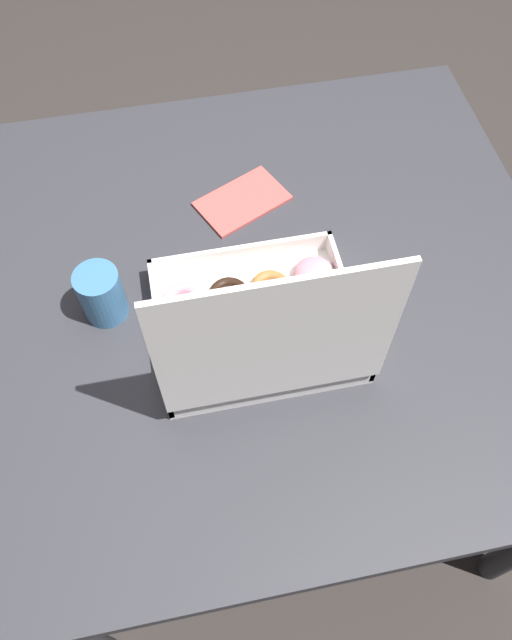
# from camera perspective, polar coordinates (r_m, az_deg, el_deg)

# --- Properties ---
(ground_plane) EXTENTS (8.00, 8.00, 0.00)m
(ground_plane) POSITION_cam_1_polar(r_m,az_deg,el_deg) (1.74, 0.92, -10.13)
(ground_plane) COLOR #2D2826
(dining_table) EXTENTS (1.03, 1.00, 0.72)m
(dining_table) POSITION_cam_1_polar(r_m,az_deg,el_deg) (1.18, 1.34, 0.98)
(dining_table) COLOR #2D2D33
(dining_table) RESTS_ON ground_plane
(donut_box) EXTENTS (0.33, 0.29, 0.33)m
(donut_box) POSITION_cam_1_polar(r_m,az_deg,el_deg) (0.97, 0.49, -0.63)
(donut_box) COLOR white
(donut_box) RESTS_ON dining_table
(coffee_mug) EXTENTS (0.07, 0.07, 0.10)m
(coffee_mug) POSITION_cam_1_polar(r_m,az_deg,el_deg) (1.05, -13.98, 2.35)
(coffee_mug) COLOR teal
(coffee_mug) RESTS_ON dining_table
(paper_napkin) EXTENTS (0.19, 0.16, 0.01)m
(paper_napkin) POSITION_cam_1_polar(r_m,az_deg,el_deg) (1.21, -1.26, 10.84)
(paper_napkin) COLOR #CC4C47
(paper_napkin) RESTS_ON dining_table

